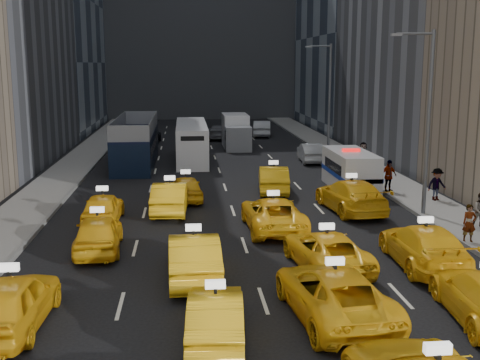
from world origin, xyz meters
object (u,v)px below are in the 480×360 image
at_px(nypd_van, 350,171).
at_px(pedestrian_0, 469,223).
at_px(double_decker, 136,141).
at_px(box_truck, 236,132).
at_px(city_bus, 192,142).

distance_m(nypd_van, pedestrian_0, 11.85).
bearing_deg(double_decker, pedestrian_0, -54.18).
xyz_separation_m(double_decker, pedestrian_0, (15.29, -22.04, -0.78)).
xyz_separation_m(nypd_van, box_truck, (-5.29, 18.76, 0.33)).
bearing_deg(nypd_van, double_decker, 140.09).
relative_size(city_bus, pedestrian_0, 7.02).
xyz_separation_m(nypd_van, city_bus, (-9.36, 12.10, 0.31)).
bearing_deg(pedestrian_0, city_bus, 117.69).
height_order(nypd_van, pedestrian_0, nypd_van).
bearing_deg(pedestrian_0, box_truck, 105.68).
bearing_deg(double_decker, box_truck, 46.81).
relative_size(nypd_van, pedestrian_0, 3.65).
distance_m(nypd_van, city_bus, 15.30).
relative_size(nypd_van, box_truck, 0.87).
bearing_deg(box_truck, city_bus, -115.51).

